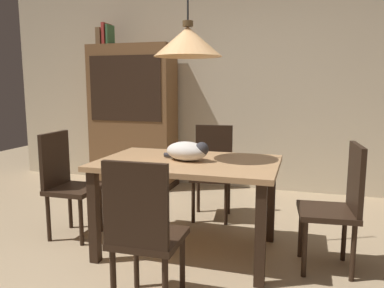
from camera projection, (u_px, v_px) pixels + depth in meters
The scene contains 13 objects.
ground at pixel (158, 283), 2.58m from camera, with size 10.00×10.00×0.00m, color tan.
back_wall at pixel (233, 76), 4.87m from camera, with size 6.40×0.10×2.90m, color beige.
dining_table at pixel (188, 173), 2.99m from camera, with size 1.40×0.90×0.75m.
chair_near_front at pixel (143, 230), 2.18m from camera, with size 0.40×0.40×0.93m.
chair_left_side at pixel (66, 180), 3.33m from camera, with size 0.40×0.40×0.93m.
chair_right_side at pixel (339, 202), 2.70m from camera, with size 0.43×0.43×0.93m.
chair_far_back at pixel (213, 167), 3.84m from camera, with size 0.44×0.44×0.93m.
cat_sleeping at pixel (188, 151), 2.95m from camera, with size 0.40×0.29×0.16m.
pendant_lamp at pixel (188, 41), 2.83m from camera, with size 0.52×0.52×1.30m.
hutch_bookcase at pixel (133, 119), 4.99m from camera, with size 1.12×0.45×1.85m.
book_brown_thick at pixel (102, 37), 4.95m from camera, with size 0.06×0.24×0.22m, color brown.
book_red_tall at pixel (107, 34), 4.92m from camera, with size 0.04×0.22×0.28m, color #B73833.
book_green_slim at pixel (110, 35), 4.91m from camera, with size 0.03×0.20×0.26m, color #427A4C.
Camera 1 is at (0.91, -2.24, 1.34)m, focal length 35.36 mm.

